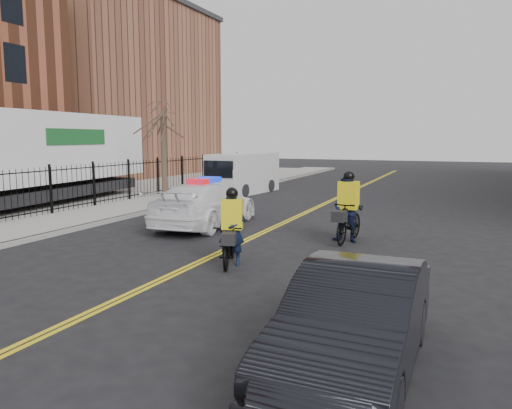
{
  "coord_description": "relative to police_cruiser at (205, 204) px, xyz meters",
  "views": [
    {
      "loc": [
        6.1,
        -10.95,
        3.14
      ],
      "look_at": [
        0.81,
        1.67,
        1.3
      ],
      "focal_mm": 35.0,
      "sensor_mm": 36.0,
      "label": 1
    }
  ],
  "objects": [
    {
      "name": "ground",
      "position": [
        2.36,
        -4.53,
        -0.79
      ],
      "size": [
        120.0,
        120.0,
        0.0
      ],
      "primitive_type": "plane",
      "color": "black",
      "rests_on": "ground"
    },
    {
      "name": "center_line_left",
      "position": [
        2.28,
        3.47,
        -0.78
      ],
      "size": [
        0.1,
        60.0,
        0.01
      ],
      "primitive_type": "cube",
      "color": "gold",
      "rests_on": "ground"
    },
    {
      "name": "center_line_right",
      "position": [
        2.44,
        3.47,
        -0.78
      ],
      "size": [
        0.1,
        60.0,
        0.01
      ],
      "primitive_type": "cube",
      "color": "gold",
      "rests_on": "ground"
    },
    {
      "name": "sidewalk",
      "position": [
        -5.14,
        3.47,
        -0.71
      ],
      "size": [
        3.0,
        60.0,
        0.15
      ],
      "primitive_type": "cube",
      "color": "gray",
      "rests_on": "ground"
    },
    {
      "name": "curb",
      "position": [
        -3.64,
        3.47,
        -0.71
      ],
      "size": [
        0.2,
        60.0,
        0.15
      ],
      "primitive_type": "cube",
      "color": "gray",
      "rests_on": "ground"
    },
    {
      "name": "iron_fence",
      "position": [
        -6.64,
        3.47,
        0.21
      ],
      "size": [
        0.12,
        28.0,
        2.0
      ],
      "primitive_type": null,
      "color": "black",
      "rests_on": "ground"
    },
    {
      "name": "warehouse_far",
      "position": [
        -20.64,
        19.47,
        6.21
      ],
      "size": [
        14.0,
        18.0,
        14.0
      ],
      "primitive_type": "cube",
      "color": "brown",
      "rests_on": "ground"
    },
    {
      "name": "street_tree",
      "position": [
        -5.24,
        5.47,
        2.75
      ],
      "size": [
        3.2,
        3.2,
        4.8
      ],
      "color": "#3B2C23",
      "rests_on": "sidewalk"
    },
    {
      "name": "police_cruiser",
      "position": [
        0.0,
        0.0,
        0.0
      ],
      "size": [
        2.39,
        5.45,
        1.72
      ],
      "rotation": [
        0.0,
        0.0,
        3.18
      ],
      "color": "white",
      "rests_on": "ground"
    },
    {
      "name": "dark_sedan",
      "position": [
        7.23,
        -9.13,
        -0.06
      ],
      "size": [
        1.58,
        4.44,
        1.46
      ],
      "primitive_type": "imported",
      "rotation": [
        0.0,
        0.0,
        -0.01
      ],
      "color": "black",
      "rests_on": "ground"
    },
    {
      "name": "cargo_van",
      "position": [
        -3.15,
        10.18,
        0.31
      ],
      "size": [
        2.44,
        5.51,
        2.24
      ],
      "rotation": [
        0.0,
        0.0,
        -0.09
      ],
      "color": "silver",
      "rests_on": "ground"
    },
    {
      "name": "semi_trailer",
      "position": [
        -9.62,
        1.75,
        1.65
      ],
      "size": [
        3.98,
        13.93,
        4.28
      ],
      "rotation": [
        0.0,
        0.0,
        0.09
      ],
      "color": "silver",
      "rests_on": "ground"
    },
    {
      "name": "cyclist_near",
      "position": [
        3.25,
        -4.56,
        -0.11
      ],
      "size": [
        1.29,
        2.09,
        1.94
      ],
      "rotation": [
        0.0,
        0.0,
        0.33
      ],
      "color": "black",
      "rests_on": "ground"
    },
    {
      "name": "cyclist_far",
      "position": [
        5.29,
        -0.76,
        0.07
      ],
      "size": [
        1.04,
        2.19,
        2.16
      ],
      "rotation": [
        0.0,
        0.0,
        -0.11
      ],
      "color": "black",
      "rests_on": "ground"
    }
  ]
}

